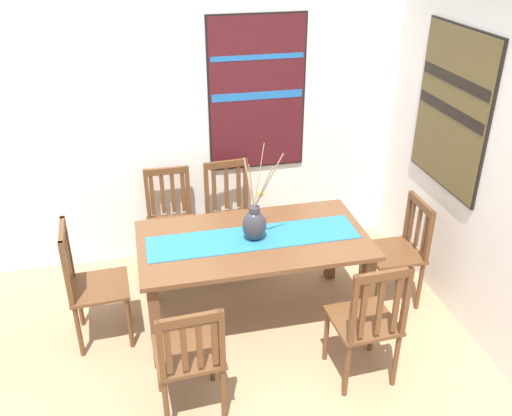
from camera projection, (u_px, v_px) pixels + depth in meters
The scene contains 13 objects.
ground_plane at pixel (245, 383), 3.90m from camera, with size 6.40×6.40×0.03m, color #A37F5B.
wall_back at pixel (200, 113), 4.86m from camera, with size 6.40×0.12×2.70m, color silver.
dining_table at pixel (253, 250), 4.23m from camera, with size 1.73×0.93×0.73m.
table_runner at pixel (253, 238), 4.18m from camera, with size 1.59×0.36×0.01m, color #236B93.
centerpiece_vase at pixel (255, 223), 4.10m from camera, with size 0.27×0.23×0.75m.
chair_0 at pixel (89, 282), 4.06m from camera, with size 0.44×0.44×0.98m.
chair_1 at pixel (189, 355), 3.44m from camera, with size 0.44×0.44×0.89m.
chair_2 at pixel (367, 321), 3.69m from camera, with size 0.44×0.44×0.98m.
chair_3 at pixel (231, 215), 5.00m from camera, with size 0.45×0.45×0.97m.
chair_4 at pixel (171, 220), 4.93m from camera, with size 0.42×0.42×0.94m.
chair_5 at pixel (399, 250), 4.52m from camera, with size 0.43×0.43×0.90m.
painting_on_back_wall at pixel (257, 94), 4.83m from camera, with size 0.86×0.05×1.36m.
painting_on_side_wall at pixel (452, 110), 4.21m from camera, with size 0.05×0.95×1.23m.
Camera 1 is at (-0.57, -2.81, 2.90)m, focal length 39.05 mm.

